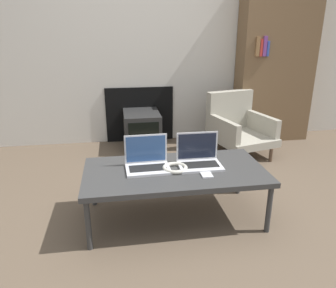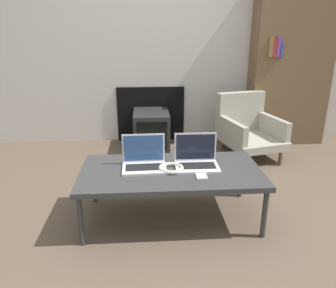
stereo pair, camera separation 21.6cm
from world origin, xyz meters
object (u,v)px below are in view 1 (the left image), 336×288
phone (206,174)px  tv (142,130)px  laptop_left (147,161)px  headphones (175,168)px  armchair (237,125)px  laptop_right (199,158)px

phone → tv: bearing=100.4°
laptop_left → headphones: bearing=-20.3°
laptop_left → headphones: (0.19, -0.06, -0.04)m
laptop_left → armchair: bearing=45.3°
laptop_left → phone: (0.38, -0.17, -0.05)m
laptop_left → tv: bearing=85.3°
laptop_right → tv: bearing=101.9°
laptop_right → phone: bearing=-87.0°
armchair → laptop_right: bearing=-136.1°
laptop_right → tv: 1.51m
phone → armchair: armchair is taller
tv → laptop_left: bearing=-93.2°
headphones → armchair: 1.56m
laptop_left → phone: 0.42m
tv → armchair: armchair is taller
tv → armchair: size_ratio=0.70×
headphones → tv: (-0.11, 1.53, -0.19)m
tv → headphones: bearing=-85.9°
tv → armchair: 1.07m
phone → tv: tv is taller
tv → armchair: bearing=-15.0°
phone → headphones: bearing=150.7°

